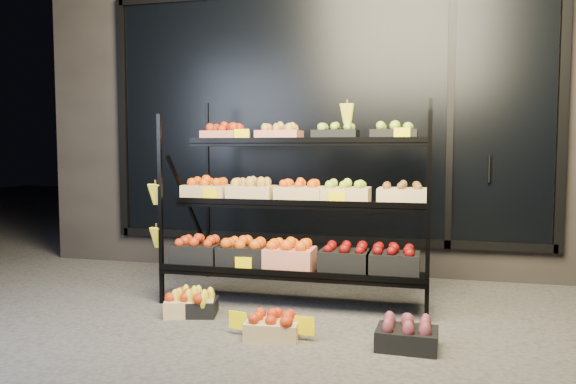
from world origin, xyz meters
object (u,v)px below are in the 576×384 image
(floor_crate_midleft, at_px, (193,303))
(floor_crate_midright, at_px, (273,325))
(display_rack, at_px, (297,203))
(floor_crate_left, at_px, (190,303))

(floor_crate_midleft, height_order, floor_crate_midright, same)
(display_rack, xyz_separation_m, floor_crate_midleft, (-0.64, -0.65, -0.70))
(display_rack, distance_m, floor_crate_midleft, 1.15)
(floor_crate_left, distance_m, floor_crate_midleft, 0.03)
(floor_crate_left, distance_m, floor_crate_midright, 0.81)
(display_rack, xyz_separation_m, floor_crate_left, (-0.66, -0.65, -0.70))
(floor_crate_left, relative_size, floor_crate_midright, 1.16)
(floor_crate_midleft, xyz_separation_m, floor_crate_midright, (0.71, -0.35, -0.00))
(floor_crate_midright, bearing_deg, floor_crate_left, 149.58)
(display_rack, height_order, floor_crate_midright, display_rack)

